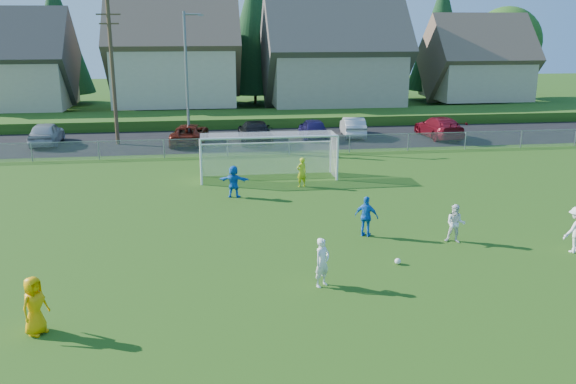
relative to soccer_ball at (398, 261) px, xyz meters
name	(u,v)px	position (x,y,z in m)	size (l,w,h in m)	color
ground	(324,307)	(-3.25, -2.98, -0.11)	(160.00, 160.00, 0.00)	#193D0C
asphalt_lot	(252,139)	(-3.25, 24.52, -0.10)	(60.00, 60.00, 0.00)	black
grass_embankment	(245,119)	(-3.25, 32.02, 0.29)	(70.00, 6.00, 0.80)	#1E420F
soccer_ball	(398,261)	(0.00, 0.00, 0.00)	(0.22, 0.22, 0.22)	white
referee	(35,306)	(-11.41, -3.48, 0.73)	(0.82, 0.53, 1.68)	#FFA805
player_white_a	(322,262)	(-3.02, -1.44, 0.71)	(0.60, 0.39, 1.63)	white
player_white_b	(456,224)	(2.88, 1.86, 0.66)	(0.74, 0.58, 1.53)	white
player_white_c	(576,230)	(6.90, 0.27, 0.77)	(1.14, 0.66, 1.77)	white
player_blue_a	(366,216)	(-0.36, 3.04, 0.71)	(0.96, 0.40, 1.65)	blue
player_blue_b	(234,181)	(-5.33, 9.44, 0.68)	(1.47, 0.47, 1.59)	blue
goalkeeper	(302,172)	(-1.73, 10.93, 0.67)	(0.57, 0.37, 1.55)	#C6D719
car_a	(46,133)	(-17.68, 24.60, 0.69)	(1.88, 4.68, 1.59)	#9EA2A6
car_c	(190,134)	(-7.72, 23.47, 0.59)	(2.33, 5.06, 1.41)	#511309
car_d	(255,132)	(-3.12, 23.29, 0.68)	(2.22, 5.46, 1.59)	black
car_e	(313,128)	(1.27, 24.46, 0.63)	(1.75, 4.35, 1.48)	#171241
car_f	(353,127)	(4.37, 24.79, 0.62)	(1.54, 4.41, 1.45)	#B3B3B3
car_g	(439,127)	(10.58, 23.39, 0.67)	(2.18, 5.37, 1.56)	maroon
soccer_goal	(268,149)	(-3.25, 13.07, 1.52)	(7.42, 1.90, 2.50)	white
chainlink_fence	(259,146)	(-3.25, 19.02, 0.52)	(52.06, 0.06, 1.20)	gray
streetlight	(187,75)	(-7.70, 23.02, 4.73)	(1.38, 0.18, 9.00)	slate
utility_pole	(112,70)	(-12.75, 24.02, 5.04)	(1.60, 0.26, 10.00)	#473321
houses_row	(259,33)	(-1.28, 39.48, 7.22)	(53.90, 11.45, 13.27)	tan
tree_row	(245,36)	(-2.21, 45.76, 6.80)	(65.98, 12.36, 13.80)	#382616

